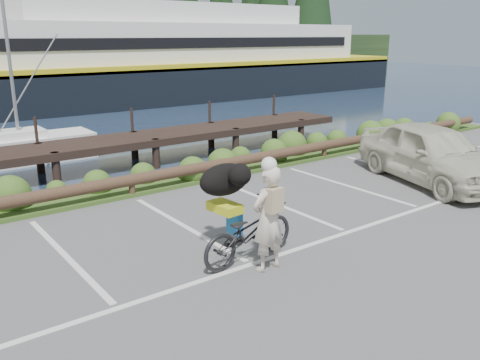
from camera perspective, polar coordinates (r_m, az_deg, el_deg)
name	(u,v)px	position (r m, az deg, el deg)	size (l,w,h in m)	color
ground	(238,257)	(9.67, -0.18, -8.64)	(72.00, 72.00, 0.00)	#504F52
vegetation_strip	(121,189)	(14.00, -13.20, -0.94)	(34.00, 1.60, 0.10)	#3D5B21
log_rail	(133,197)	(13.40, -11.97, -1.85)	(32.00, 0.30, 0.60)	#443021
bicycle	(249,232)	(9.33, 0.99, -5.89)	(0.73, 2.11, 1.11)	black
cyclist	(268,219)	(8.86, 3.18, -4.38)	(0.69, 0.45, 1.90)	beige
dog	(225,180)	(9.53, -1.75, 0.05)	(1.06, 0.52, 0.61)	black
parked_car	(432,153)	(15.18, 20.71, 2.82)	(1.98, 4.91, 1.67)	beige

